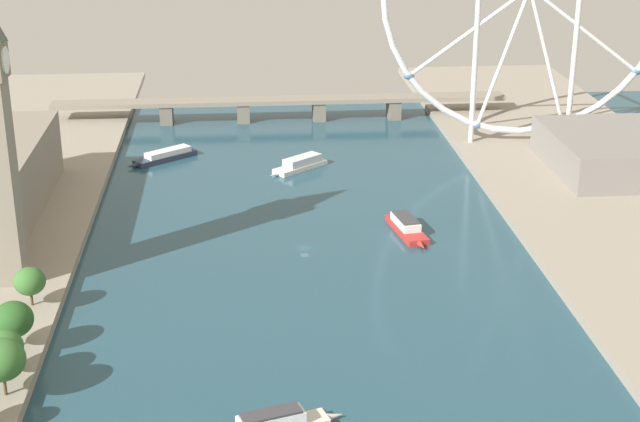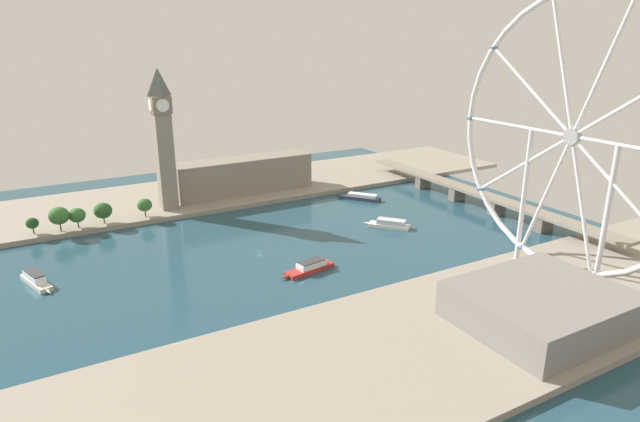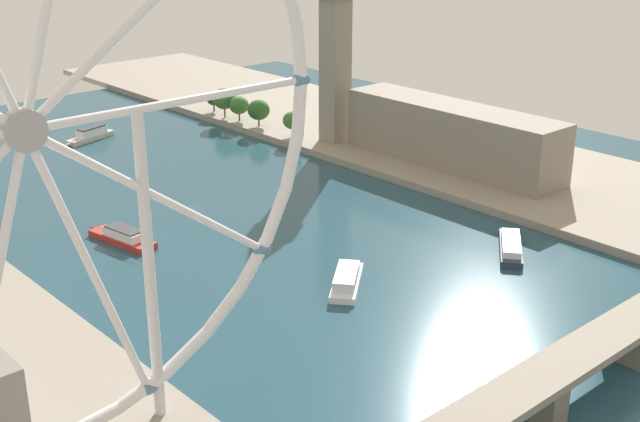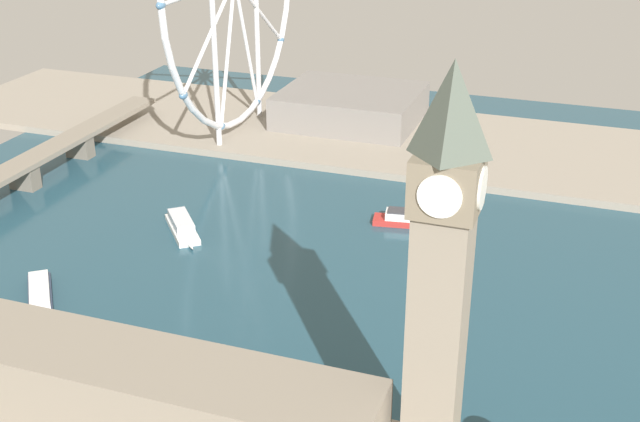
{
  "view_description": "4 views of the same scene",
  "coord_description": "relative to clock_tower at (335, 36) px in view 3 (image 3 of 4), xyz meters",
  "views": [
    {
      "loc": [
        -20.74,
        -302.62,
        128.91
      ],
      "look_at": [
        5.63,
        4.52,
        11.55
      ],
      "focal_mm": 54.91,
      "sensor_mm": 36.0,
      "label": 1
    },
    {
      "loc": [
        258.37,
        -109.35,
        114.93
      ],
      "look_at": [
        -6.41,
        41.9,
        14.45
      ],
      "focal_mm": 30.86,
      "sensor_mm": 36.0,
      "label": 2
    },
    {
      "loc": [
        159.28,
        246.11,
        108.1
      ],
      "look_at": [
        -4.26,
        63.5,
        15.39
      ],
      "focal_mm": 47.25,
      "sensor_mm": 36.0,
      "label": 3
    },
    {
      "loc": [
        -228.36,
        -49.23,
        127.63
      ],
      "look_at": [
        2.82,
        33.34,
        16.37
      ],
      "focal_mm": 47.27,
      "sensor_mm": 36.0,
      "label": 4
    }
  ],
  "objects": [
    {
      "name": "clock_tower",
      "position": [
        0.0,
        0.0,
        0.0
      ],
      "size": [
        12.91,
        12.91,
        90.32
      ],
      "color": "gray",
      "rests_on": "riverbank_left"
    },
    {
      "name": "tour_boat_1",
      "position": [
        96.26,
        109.13,
        -47.77
      ],
      "size": [
        25.51,
        22.46,
        5.15
      ],
      "rotation": [
        0.0,
        0.0,
        3.84
      ],
      "color": "white",
      "rests_on": "ground_plane"
    },
    {
      "name": "tour_boat_0",
      "position": [
        39.14,
        125.74,
        -48.01
      ],
      "size": [
        29.36,
        24.21,
        4.51
      ],
      "rotation": [
        0.0,
        0.0,
        3.8
      ],
      "color": "#2D384C",
      "rests_on": "ground_plane"
    },
    {
      "name": "tree_row_embankment",
      "position": [
        11.18,
        -52.18,
        -38.71
      ],
      "size": [
        13.59,
        71.54,
        14.79
      ],
      "color": "#513823",
      "rests_on": "riverbank_left"
    },
    {
      "name": "parliament_block",
      "position": [
        -11.7,
        58.0,
        -34.59
      ],
      "size": [
        22.0,
        100.0,
        24.74
      ],
      "primitive_type": "cube",
      "color": "gray",
      "rests_on": "riverbank_left"
    },
    {
      "name": "ferris_wheel",
      "position": [
        195.74,
        132.33,
        19.6
      ],
      "size": [
        130.13,
        3.2,
        131.15
      ],
      "color": "silver",
      "rests_on": "riverbank_right"
    },
    {
      "name": "tour_boat_2",
      "position": [
        128.61,
        35.58,
        -47.84
      ],
      "size": [
        11.74,
        31.44,
        5.31
      ],
      "rotation": [
        0.0,
        0.0,
        4.88
      ],
      "color": "#B22D28",
      "rests_on": "ground_plane"
    },
    {
      "name": "riverbank_left",
      "position": [
        -27.2,
        24.27,
        -48.46
      ],
      "size": [
        90.0,
        520.0,
        3.0
      ],
      "primitive_type": "cube",
      "color": "gray",
      "rests_on": "ground_plane"
    },
    {
      "name": "tour_boat_3",
      "position": [
        77.57,
        -84.6,
        -47.54
      ],
      "size": [
        29.27,
        12.97,
        5.93
      ],
      "rotation": [
        0.0,
        0.0,
        0.3
      ],
      "color": "beige",
      "rests_on": "ground_plane"
    },
    {
      "name": "ground_plane",
      "position": [
        91.89,
        24.27,
        -49.96
      ],
      "size": [
        408.19,
        408.19,
        0.0
      ],
      "primitive_type": "plane",
      "color": "#234756"
    },
    {
      "name": "river_bridge",
      "position": [
        91.89,
        185.33,
        -41.63
      ],
      "size": [
        220.19,
        12.06,
        11.02
      ],
      "color": "gray",
      "rests_on": "ground_plane"
    }
  ]
}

